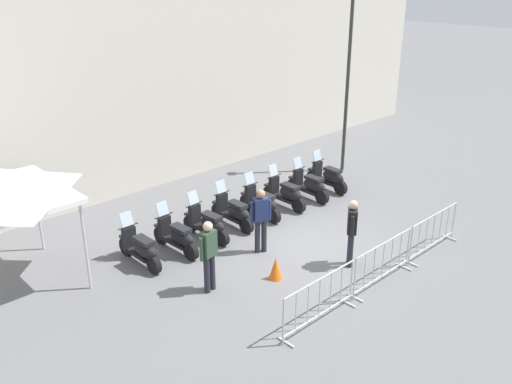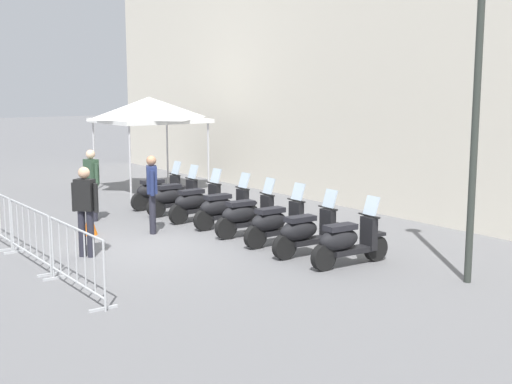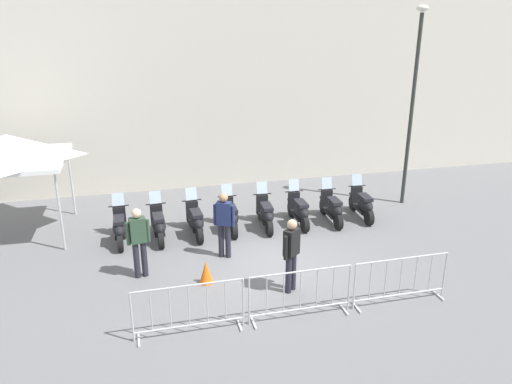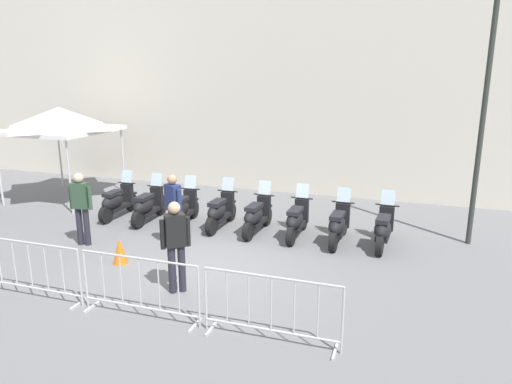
{
  "view_description": "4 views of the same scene",
  "coord_description": "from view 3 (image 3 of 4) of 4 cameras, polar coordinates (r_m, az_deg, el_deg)",
  "views": [
    {
      "loc": [
        -9.61,
        -8.28,
        6.81
      ],
      "look_at": [
        -0.23,
        1.73,
        1.16
      ],
      "focal_mm": 38.25,
      "sensor_mm": 36.0,
      "label": 1
    },
    {
      "loc": [
        12.12,
        -5.94,
        3.22
      ],
      "look_at": [
        0.65,
        2.38,
        0.98
      ],
      "focal_mm": 46.94,
      "sensor_mm": 36.0,
      "label": 2
    },
    {
      "loc": [
        -2.87,
        -10.28,
        5.71
      ],
      "look_at": [
        0.28,
        2.57,
        1.03
      ],
      "focal_mm": 33.8,
      "sensor_mm": 36.0,
      "label": 3
    },
    {
      "loc": [
        4.09,
        -8.28,
        3.96
      ],
      "look_at": [
        0.53,
        2.1,
        1.12
      ],
      "focal_mm": 32.72,
      "sensor_mm": 36.0,
      "label": 4
    }
  ],
  "objects": [
    {
      "name": "ground_plane",
      "position": [
        12.11,
        1.62,
        -8.69
      ],
      "size": [
        120.0,
        120.0,
        0.0
      ],
      "primitive_type": "plane",
      "color": "slate"
    },
    {
      "name": "motorcycle_0",
      "position": [
        13.62,
        -15.81,
        -4.03
      ],
      "size": [
        0.56,
        1.72,
        1.24
      ],
      "color": "black",
      "rests_on": "ground"
    },
    {
      "name": "motorcycle_1",
      "position": [
        13.53,
        -11.47,
        -3.81
      ],
      "size": [
        0.56,
        1.72,
        1.24
      ],
      "color": "black",
      "rests_on": "ground"
    },
    {
      "name": "motorcycle_2",
      "position": [
        13.63,
        -7.16,
        -3.38
      ],
      "size": [
        0.56,
        1.73,
        1.24
      ],
      "color": "black",
      "rests_on": "ground"
    },
    {
      "name": "motorcycle_3",
      "position": [
        13.86,
        -3.03,
        -2.85
      ],
      "size": [
        0.56,
        1.72,
        1.24
      ],
      "color": "black",
      "rests_on": "ground"
    },
    {
      "name": "motorcycle_4",
      "position": [
        14.01,
        1.13,
        -2.57
      ],
      "size": [
        0.56,
        1.73,
        1.24
      ],
      "color": "black",
      "rests_on": "ground"
    },
    {
      "name": "motorcycle_5",
      "position": [
        14.3,
        5.12,
        -2.18
      ],
      "size": [
        0.56,
        1.72,
        1.24
      ],
      "color": "black",
      "rests_on": "ground"
    },
    {
      "name": "motorcycle_6",
      "position": [
        14.6,
        9.0,
        -1.89
      ],
      "size": [
        0.56,
        1.72,
        1.24
      ],
      "color": "black",
      "rests_on": "ground"
    },
    {
      "name": "motorcycle_7",
      "position": [
        15.08,
        12.48,
        -1.42
      ],
      "size": [
        0.56,
        1.72,
        1.24
      ],
      "color": "black",
      "rests_on": "ground"
    },
    {
      "name": "barrier_segment_0",
      "position": [
        9.55,
        -7.93,
        -13.64
      ],
      "size": [
        2.16,
        0.46,
        1.07
      ],
      "color": "#B2B5B7",
      "rests_on": "ground"
    },
    {
      "name": "barrier_segment_1",
      "position": [
        9.97,
        5.27,
        -11.98
      ],
      "size": [
        2.16,
        0.46,
        1.07
      ],
      "color": "#B2B5B7",
      "rests_on": "ground"
    },
    {
      "name": "barrier_segment_2",
      "position": [
        10.84,
        16.72,
        -10.01
      ],
      "size": [
        2.16,
        0.46,
        1.07
      ],
      "color": "#B2B5B7",
      "rests_on": "ground"
    },
    {
      "name": "street_lamp",
      "position": [
        16.01,
        18.17,
        11.33
      ],
      "size": [
        0.36,
        0.36,
        6.2
      ],
      "color": "#2D332D",
      "rests_on": "ground"
    },
    {
      "name": "officer_near_row_end",
      "position": [
        12.14,
        -3.79,
        -3.51
      ],
      "size": [
        0.51,
        0.35,
        1.73
      ],
      "color": "#23232D",
      "rests_on": "ground"
    },
    {
      "name": "officer_mid_plaza",
      "position": [
        11.51,
        -13.72,
        -5.41
      ],
      "size": [
        0.54,
        0.28,
        1.73
      ],
      "color": "#23232D",
      "rests_on": "ground"
    },
    {
      "name": "officer_by_barriers",
      "position": [
        10.63,
        4.21,
        -7.01
      ],
      "size": [
        0.45,
        0.4,
        1.73
      ],
      "color": "#23232D",
      "rests_on": "ground"
    },
    {
      "name": "canopy_tent",
      "position": [
        14.51,
        -27.29,
        4.57
      ],
      "size": [
        2.87,
        2.87,
        2.91
      ],
      "color": "silver",
      "rests_on": "ground"
    },
    {
      "name": "traffic_cone",
      "position": [
        11.3,
        -5.93,
        -9.42
      ],
      "size": [
        0.32,
        0.32,
        0.55
      ],
      "primitive_type": "cone",
      "color": "orange",
      "rests_on": "ground"
    }
  ]
}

